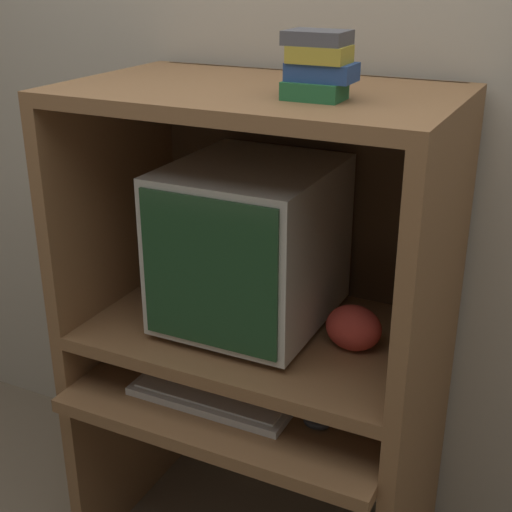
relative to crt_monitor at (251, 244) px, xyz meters
The scene contains 9 objects.
wall_back 0.47m from the crt_monitor, 84.66° to the left, with size 6.00×0.06×2.60m.
desk_base 0.60m from the crt_monitor, 64.01° to the right, with size 0.95×0.65×0.60m.
desk_monitor_shelf 0.26m from the crt_monitor, 25.91° to the right, with size 0.95×0.59×0.15m.
hutch_upper 0.20m from the crt_monitor, 30.27° to the left, with size 0.95×0.59×0.63m.
crt_monitor is the anchor object (origin of this frame).
keyboard 0.41m from the crt_monitor, 96.93° to the right, with size 0.44×0.17×0.03m.
mouse 0.48m from the crt_monitor, 33.25° to the right, with size 0.07×0.05×0.03m.
snack_bag 0.34m from the crt_monitor, ahead, with size 0.14×0.11×0.12m.
book_stack 0.54m from the crt_monitor, 25.50° to the right, with size 0.15×0.11×0.14m.
Camera 1 is at (0.74, -1.24, 1.67)m, focal length 50.00 mm.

